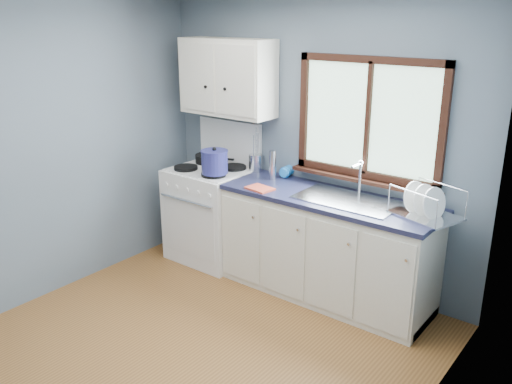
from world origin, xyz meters
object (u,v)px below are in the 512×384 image
Objects in this scene: thermos at (273,165)px; sink at (347,207)px; gas_range at (212,211)px; skillet at (209,157)px; base_cabinets at (326,252)px; stockpot at (215,162)px; utensil_crock at (256,162)px; dish_rack at (425,208)px.

sink is at bearing -6.72° from thermos.
thermos is at bearing 9.95° from gas_range.
skillet is (-1.65, 0.14, 0.13)m from sink.
base_cabinets is 2.20× the size of sink.
utensil_crock is (0.18, 0.39, -0.06)m from stockpot.
skillet is 0.54m from utensil_crock.
dish_rack is (2.11, 0.06, 0.49)m from gas_range.
stockpot is 0.43m from utensil_crock.
utensil_crock is at bearing 167.14° from base_cabinets.
sink is at bearing 7.85° from stockpot.
gas_range is at bearing -179.29° from sink.
utensil_crock is 1.75m from dish_rack.
sink reaches higher than stockpot.
base_cabinets is at bearing 179.87° from sink.
base_cabinets is 0.48m from sink.
gas_range is 3.13× the size of skillet.
utensil_crock is at bearing 169.15° from sink.
skillet is at bearing 174.54° from base_cabinets.
sink is at bearing -10.85° from utensil_crock.
stockpot is at bearing -149.22° from thermos.
dish_rack is (1.45, -0.05, -0.07)m from thermos.
stockpot is (-1.11, -0.18, 0.66)m from base_cabinets.
thermos is at bearing -22.10° from utensil_crock.
gas_range reaches higher than stockpot.
utensil_crock is at bearing 65.60° from stockpot.
utensil_crock reaches higher than stockpot.
dish_rack is at bearing -19.04° from skillet.
sink is 1.14m from utensil_crock.
stockpot is (-1.29, -0.18, 0.21)m from sink.
thermos is (0.46, 0.27, -0.02)m from stockpot.
skillet is at bearing 176.97° from thermos.
base_cabinets is 0.99m from dish_rack.
gas_range is 2.17m from dish_rack.
base_cabinets is 4.39× the size of utensil_crock.
sink reaches higher than dish_rack.
dish_rack is (0.63, 0.04, 0.12)m from sink.
utensil_crock is at bearing 157.90° from thermos.
utensil_crock reaches higher than sink.
gas_range is 0.74× the size of base_cabinets.
sink reaches higher than skillet.
base_cabinets is at bearing 0.82° from gas_range.
utensil_crock is (-0.93, 0.21, 0.60)m from base_cabinets.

